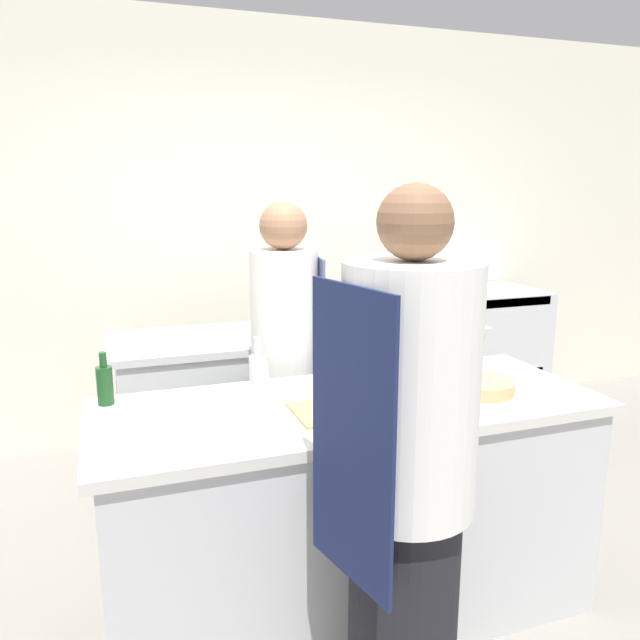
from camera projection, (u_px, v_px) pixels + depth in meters
ground_plane at (348, 606)px, 2.59m from camera, size 16.00×16.00×0.00m
wall_back at (234, 232)px, 4.26m from camera, size 8.00×0.06×2.80m
prep_counter at (349, 507)px, 2.50m from camera, size 1.95×0.76×0.90m
pass_counter at (301, 404)px, 3.68m from camera, size 2.14×0.66×0.90m
oven_range at (477, 353)px, 4.67m from camera, size 0.84×0.66×0.96m
chef_at_prep_near at (406, 486)px, 1.82m from camera, size 0.44×0.42×1.72m
chef_at_stove at (286, 371)px, 3.02m from camera, size 0.36×0.34×1.64m
bottle_olive_oil at (259, 378)px, 2.35m from camera, size 0.07×0.07×0.26m
bottle_vinegar at (105, 384)px, 2.35m from camera, size 0.06×0.06×0.20m
bottle_wine at (466, 346)px, 2.86m from camera, size 0.08×0.08×0.24m
bowl_mixing_large at (480, 386)px, 2.50m from camera, size 0.28×0.28×0.05m
bowl_prep_small at (216, 410)px, 2.18m from camera, size 0.24×0.24×0.09m
cup at (417, 395)px, 2.35m from camera, size 0.08×0.08×0.08m
cutting_board at (349, 409)px, 2.31m from camera, size 0.41×0.26×0.01m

